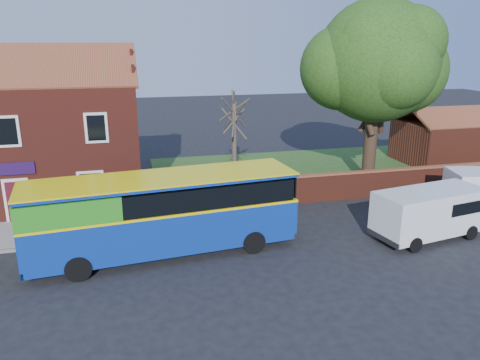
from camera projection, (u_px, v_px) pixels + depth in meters
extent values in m
plane|color=black|center=(179.00, 278.00, 17.83)|extent=(120.00, 120.00, 0.00)
cube|color=gray|center=(13.00, 235.00, 21.57)|extent=(18.00, 3.50, 0.12)
cube|color=slate|center=(4.00, 251.00, 19.94)|extent=(18.00, 0.15, 0.14)
cube|color=#426B28|center=(342.00, 169.00, 32.88)|extent=(26.00, 12.00, 0.04)
cube|color=maroon|center=(27.00, 142.00, 26.00)|extent=(12.00, 8.00, 6.50)
cube|color=brown|center=(8.00, 66.00, 22.92)|extent=(12.30, 4.08, 2.16)
cube|color=brown|center=(24.00, 62.00, 26.64)|extent=(12.30, 4.08, 2.16)
cube|color=black|center=(7.00, 132.00, 21.86)|extent=(1.10, 0.06, 1.50)
cube|color=#4C0F19|center=(18.00, 202.00, 22.85)|extent=(0.95, 0.04, 2.10)
cube|color=silver|center=(17.00, 201.00, 22.85)|extent=(1.20, 0.06, 2.30)
cube|color=#250D3C|center=(13.00, 169.00, 22.35)|extent=(2.00, 0.06, 0.60)
cube|color=maroon|center=(389.00, 183.00, 27.09)|extent=(22.00, 0.30, 1.50)
cube|color=brown|center=(390.00, 170.00, 26.86)|extent=(22.00, 0.38, 0.10)
cube|color=maroon|center=(456.00, 142.00, 34.50)|extent=(8.00, 5.00, 3.00)
cube|color=brown|center=(472.00, 117.00, 32.75)|extent=(8.20, 2.56, 1.24)
cube|color=brown|center=(448.00, 112.00, 35.08)|extent=(8.20, 2.56, 1.24)
cube|color=#0E339A|center=(164.00, 225.00, 19.59)|extent=(11.26, 3.90, 1.75)
cube|color=yellow|center=(163.00, 205.00, 19.34)|extent=(11.28, 3.93, 0.10)
cube|color=black|center=(162.00, 193.00, 19.19)|extent=(10.83, 3.88, 0.88)
cube|color=green|center=(69.00, 203.00, 18.01)|extent=(4.02, 3.18, 0.94)
cube|color=#0E339A|center=(162.00, 180.00, 19.02)|extent=(11.26, 3.90, 0.14)
cube|color=yellow|center=(162.00, 178.00, 19.00)|extent=(11.31, 3.95, 0.06)
cylinder|color=black|center=(78.00, 269.00, 17.49)|extent=(1.02, 0.38, 0.99)
cylinder|color=black|center=(77.00, 242.00, 19.84)|extent=(1.02, 0.38, 0.99)
cylinder|color=black|center=(254.00, 242.00, 19.79)|extent=(1.02, 0.38, 0.99)
cylinder|color=black|center=(234.00, 221.00, 22.13)|extent=(1.02, 0.38, 0.99)
cube|color=white|center=(429.00, 211.00, 21.13)|extent=(5.42, 2.92, 1.95)
cube|color=black|center=(467.00, 198.00, 21.93)|extent=(0.38, 1.74, 0.77)
cube|color=black|center=(467.00, 221.00, 22.36)|extent=(0.46, 2.04, 0.25)
cylinder|color=black|center=(415.00, 245.00, 19.91)|extent=(0.71, 0.34, 0.68)
cylinder|color=black|center=(384.00, 229.00, 21.61)|extent=(0.71, 0.34, 0.68)
cylinder|color=black|center=(470.00, 232.00, 21.19)|extent=(0.71, 0.34, 0.68)
cylinder|color=black|center=(437.00, 218.00, 22.88)|extent=(0.71, 0.34, 0.68)
cylinder|color=black|center=(475.00, 214.00, 23.45)|extent=(0.72, 0.36, 0.69)
cylinder|color=black|center=(457.00, 201.00, 25.33)|extent=(0.72, 0.36, 0.69)
cylinder|color=black|center=(370.00, 148.00, 28.96)|extent=(0.80, 0.80, 4.61)
sphere|color=#437022|center=(377.00, 61.00, 27.46)|extent=(7.22, 7.22, 7.22)
sphere|color=#437022|center=(404.00, 71.00, 28.49)|extent=(5.22, 5.22, 5.22)
sphere|color=#437022|center=(342.00, 68.00, 27.70)|extent=(5.02, 5.02, 5.02)
cylinder|color=#4C4238|center=(234.00, 147.00, 28.05)|extent=(0.29, 0.29, 5.15)
cylinder|color=#4C4238|center=(234.00, 116.00, 27.52)|extent=(0.30, 2.51, 2.02)
cylinder|color=#4C4238|center=(234.00, 119.00, 27.58)|extent=(1.31, 1.85, 1.85)
cylinder|color=#4C4238|center=(234.00, 113.00, 27.47)|extent=(2.11, 0.97, 2.05)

